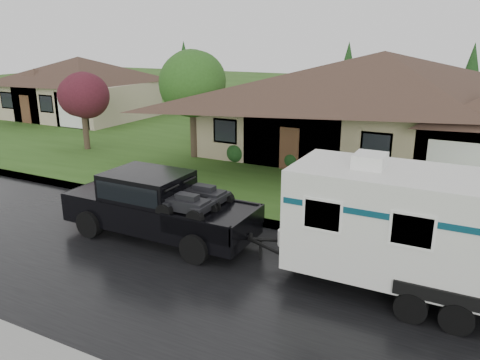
# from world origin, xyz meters

# --- Properties ---
(ground) EXTENTS (140.00, 140.00, 0.00)m
(ground) POSITION_xyz_m (0.00, 0.00, 0.00)
(ground) COLOR #2C4F18
(ground) RESTS_ON ground
(road) EXTENTS (140.00, 8.00, 0.01)m
(road) POSITION_xyz_m (0.00, -2.00, 0.01)
(road) COLOR black
(road) RESTS_ON ground
(curb) EXTENTS (140.00, 0.50, 0.15)m
(curb) POSITION_xyz_m (0.00, 2.25, 0.07)
(curb) COLOR gray
(curb) RESTS_ON ground
(lawn) EXTENTS (140.00, 26.00, 0.15)m
(lawn) POSITION_xyz_m (0.00, 15.00, 0.07)
(lawn) COLOR #2C4F18
(lawn) RESTS_ON ground
(house_main) EXTENTS (19.44, 10.80, 6.90)m
(house_main) POSITION_xyz_m (2.29, 13.84, 3.59)
(house_main) COLOR tan
(house_main) RESTS_ON lawn
(house_far) EXTENTS (10.80, 8.64, 5.80)m
(house_far) POSITION_xyz_m (-21.78, 15.85, 2.97)
(house_far) COLOR tan
(house_far) RESTS_ON lawn
(tree_left_green) EXTENTS (3.55, 3.55, 5.87)m
(tree_left_green) POSITION_xyz_m (-6.79, 9.05, 4.22)
(tree_left_green) COLOR #382B1E
(tree_left_green) RESTS_ON lawn
(tree_red) EXTENTS (2.65, 2.65, 4.38)m
(tree_red) POSITION_xyz_m (-13.39, 7.72, 3.18)
(tree_red) COLOR #382B1E
(tree_red) RESTS_ON lawn
(shrub_row) EXTENTS (13.60, 1.00, 1.00)m
(shrub_row) POSITION_xyz_m (2.00, 9.30, 0.65)
(shrub_row) COLOR #143814
(shrub_row) RESTS_ON lawn
(pickup_truck) EXTENTS (6.58, 2.50, 2.19)m
(pickup_truck) POSITION_xyz_m (-2.30, -0.31, 1.17)
(pickup_truck) COLOR black
(pickup_truck) RESTS_ON ground
(travel_trailer) EXTENTS (8.11, 2.85, 3.64)m
(travel_trailer) POSITION_xyz_m (6.52, -0.31, 1.93)
(travel_trailer) COLOR silver
(travel_trailer) RESTS_ON ground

